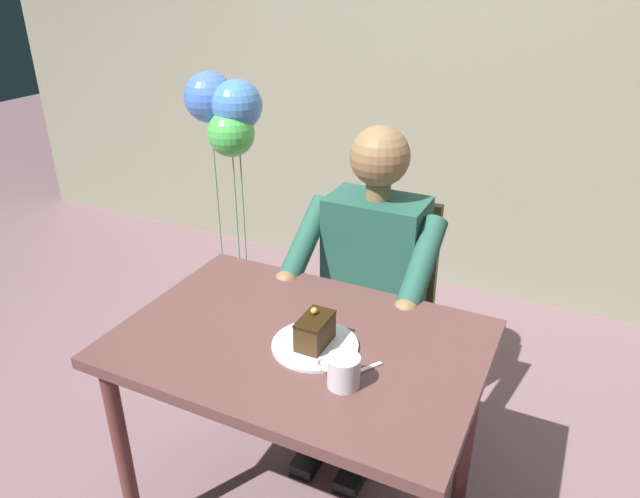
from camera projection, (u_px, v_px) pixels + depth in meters
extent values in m
cube|color=gray|center=(475.00, 17.00, 2.93)|extent=(6.40, 0.12, 3.00)
cube|color=brown|center=(300.00, 343.00, 1.71)|extent=(1.06, 0.73, 0.04)
cylinder|color=brown|center=(123.00, 454.00, 1.81)|extent=(0.05, 0.05, 0.73)
cylinder|color=brown|center=(469.00, 423.00, 1.93)|extent=(0.05, 0.05, 0.73)
cylinder|color=brown|center=(232.00, 350.00, 2.30)|extent=(0.05, 0.05, 0.73)
cube|color=#4E4C25|center=(374.00, 322.00, 2.36)|extent=(0.42, 0.42, 0.04)
cube|color=#4E4C25|center=(393.00, 249.00, 2.40)|extent=(0.38, 0.04, 0.45)
cylinder|color=#4E4C25|center=(398.00, 405.00, 2.23)|extent=(0.04, 0.04, 0.43)
cylinder|color=#4E4C25|center=(314.00, 379.00, 2.38)|extent=(0.04, 0.04, 0.43)
cylinder|color=#4E4C25|center=(426.00, 354.00, 2.53)|extent=(0.04, 0.04, 0.43)
cylinder|color=#4E4C25|center=(349.00, 333.00, 2.67)|extent=(0.04, 0.04, 0.43)
cube|color=#265949|center=(375.00, 263.00, 2.22)|extent=(0.36, 0.22, 0.52)
sphere|color=olive|center=(380.00, 156.00, 2.03)|extent=(0.21, 0.21, 0.21)
cylinder|color=olive|center=(378.00, 191.00, 2.09)|extent=(0.09, 0.09, 0.06)
cylinder|color=#265949|center=(422.00, 263.00, 1.97)|extent=(0.08, 0.33, 0.26)
sphere|color=olive|center=(405.00, 312.00, 1.88)|extent=(0.09, 0.09, 0.09)
cylinder|color=#265949|center=(306.00, 239.00, 2.14)|extent=(0.08, 0.33, 0.26)
sphere|color=olive|center=(286.00, 283.00, 2.06)|extent=(0.09, 0.09, 0.09)
cylinder|color=#2A313C|center=(383.00, 347.00, 2.21)|extent=(0.13, 0.38, 0.14)
cylinder|color=#2A313C|center=(339.00, 335.00, 2.28)|extent=(0.13, 0.38, 0.14)
cylinder|color=#2A313C|center=(363.00, 423.00, 2.16)|extent=(0.11, 0.11, 0.41)
cube|color=black|center=(355.00, 470.00, 2.19)|extent=(0.09, 0.22, 0.05)
cylinder|color=#2A313C|center=(319.00, 408.00, 2.23)|extent=(0.11, 0.11, 0.41)
cube|color=black|center=(312.00, 454.00, 2.26)|extent=(0.09, 0.22, 0.05)
cylinder|color=white|center=(315.00, 345.00, 1.66)|extent=(0.25, 0.25, 0.01)
cube|color=#452F18|center=(315.00, 332.00, 1.64)|extent=(0.07, 0.12, 0.08)
cube|color=black|center=(315.00, 319.00, 1.63)|extent=(0.08, 0.13, 0.01)
sphere|color=gold|center=(314.00, 311.00, 1.64)|extent=(0.02, 0.02, 0.02)
cylinder|color=silver|center=(344.00, 371.00, 1.50)|extent=(0.09, 0.09, 0.09)
torus|color=silver|center=(324.00, 364.00, 1.52)|extent=(0.05, 0.01, 0.05)
cylinder|color=black|center=(344.00, 359.00, 1.48)|extent=(0.08, 0.08, 0.01)
cube|color=silver|center=(365.00, 369.00, 1.57)|extent=(0.07, 0.10, 0.01)
ellipsoid|color=silver|center=(355.00, 384.00, 1.51)|extent=(0.03, 0.04, 0.01)
cylinder|color=#B2C1C6|center=(230.00, 305.00, 3.09)|extent=(0.12, 0.12, 0.22)
sphere|color=#4A86D4|center=(237.00, 105.00, 2.64)|extent=(0.23, 0.23, 0.23)
cylinder|color=#4C9956|center=(244.00, 213.00, 2.87)|extent=(0.01, 0.01, 0.83)
sphere|color=#4DC651|center=(231.00, 133.00, 2.66)|extent=(0.22, 0.22, 0.22)
cylinder|color=#4C9956|center=(237.00, 227.00, 2.86)|extent=(0.01, 0.01, 0.71)
sphere|color=#4979E4|center=(209.00, 97.00, 2.69)|extent=(0.24, 0.24, 0.24)
cylinder|color=#4C9956|center=(218.00, 206.00, 2.93)|extent=(0.01, 0.01, 0.85)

